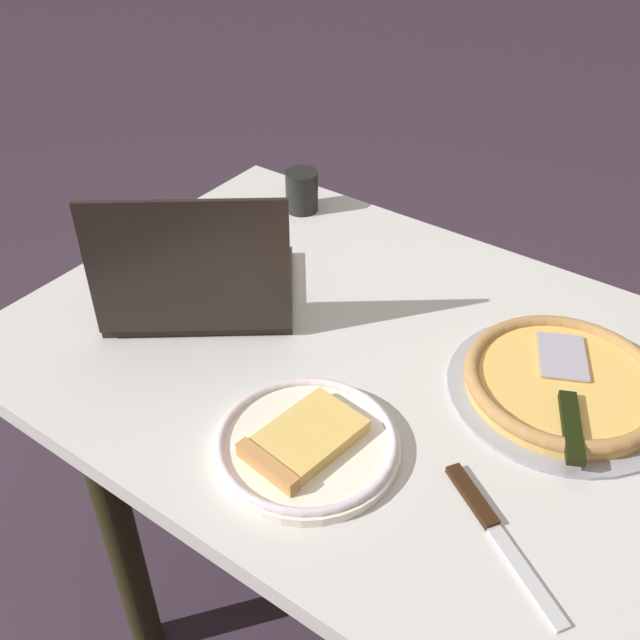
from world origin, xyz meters
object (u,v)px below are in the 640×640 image
at_px(dining_table, 355,404).
at_px(table_knife, 491,524).
at_px(laptop, 199,283).
at_px(pizza_tray, 564,382).
at_px(pizza_plate, 306,443).
at_px(drink_cup, 302,191).

height_order(dining_table, table_knife, table_knife).
bearing_deg(dining_table, table_knife, 149.73).
relative_size(laptop, pizza_tray, 1.17).
relative_size(dining_table, pizza_tray, 3.25).
xyz_separation_m(pizza_plate, table_knife, (-0.26, -0.03, -0.01)).
height_order(pizza_plate, pizza_tray, same).
bearing_deg(pizza_plate, table_knife, -172.58).
xyz_separation_m(laptop, pizza_tray, (-0.58, -0.16, -0.03)).
relative_size(dining_table, table_knife, 5.13).
bearing_deg(drink_cup, laptop, 99.94).
distance_m(laptop, pizza_tray, 0.60).
bearing_deg(table_knife, drink_cup, -36.85).
relative_size(laptop, table_knife, 1.84).
bearing_deg(laptop, dining_table, -166.91).
height_order(dining_table, pizza_tray, pizza_tray).
relative_size(table_knife, drink_cup, 2.52).
distance_m(dining_table, table_knife, 0.39).
xyz_separation_m(pizza_plate, drink_cup, (0.40, -0.53, 0.03)).
height_order(dining_table, laptop, laptop).
bearing_deg(table_knife, pizza_plate, 7.42).
height_order(table_knife, drink_cup, drink_cup).
distance_m(pizza_plate, drink_cup, 0.66).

